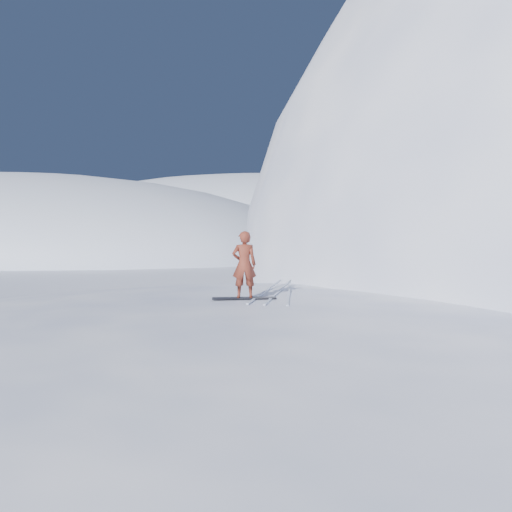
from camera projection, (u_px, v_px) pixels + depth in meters
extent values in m
plane|color=white|center=(239.00, 427.00, 10.76)|extent=(400.00, 400.00, 0.00)
ellipsoid|color=white|center=(313.00, 389.00, 13.29)|extent=(36.00, 28.00, 4.80)
ellipsoid|color=white|center=(243.00, 247.00, 127.61)|extent=(140.00, 90.00, 36.00)
ellipsoid|color=white|center=(20.00, 439.00, 10.14)|extent=(6.00, 5.40, 0.80)
ellipsoid|color=white|center=(245.00, 354.00, 17.08)|extent=(7.00, 6.30, 1.00)
cube|color=black|center=(244.00, 298.00, 13.42)|extent=(1.71, 0.95, 0.03)
imported|color=maroon|center=(244.00, 264.00, 13.37)|extent=(0.77, 0.64, 1.79)
cube|color=silver|center=(267.00, 289.00, 15.34)|extent=(0.87, 5.95, 0.04)
cube|color=silver|center=(280.00, 290.00, 15.21)|extent=(0.93, 5.95, 0.04)
cube|color=silver|center=(289.00, 290.00, 15.12)|extent=(1.49, 5.84, 0.04)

